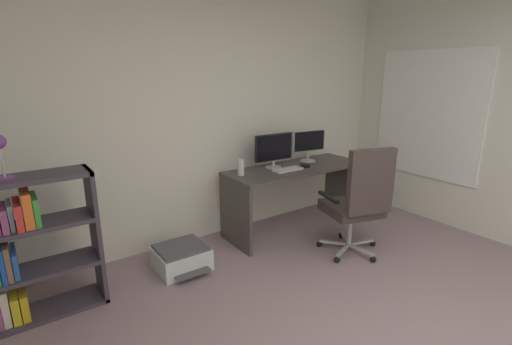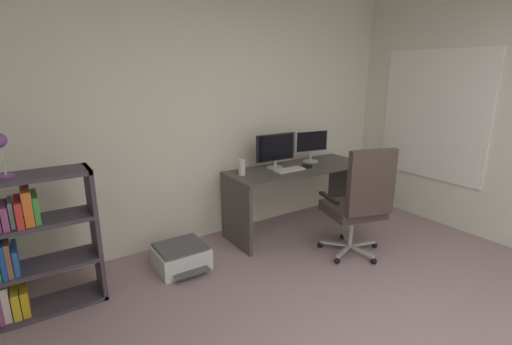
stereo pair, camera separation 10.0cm
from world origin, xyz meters
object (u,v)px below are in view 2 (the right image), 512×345
at_px(office_chair, 360,201).
at_px(printer, 181,256).
at_px(desktop_speaker, 242,167).
at_px(desk_lamp, 0,147).
at_px(computer_mouse, 307,166).
at_px(monitor_secondary, 311,143).
at_px(desk, 297,183).
at_px(bookshelf, 26,245).
at_px(monitor_main, 275,149).
at_px(keyboard, 289,170).

distance_m(office_chair, printer, 1.78).
bearing_deg(desktop_speaker, desk_lamp, -175.28).
bearing_deg(office_chair, computer_mouse, 87.90).
bearing_deg(computer_mouse, monitor_secondary, 44.58).
relative_size(computer_mouse, office_chair, 0.09).
xyz_separation_m(desk, desk_lamp, (-2.71, -0.10, 0.74)).
distance_m(desktop_speaker, bookshelf, 1.99).
distance_m(monitor_main, desk_lamp, 2.51).
bearing_deg(keyboard, desk, 22.17).
bearing_deg(keyboard, desk_lamp, -178.73).
bearing_deg(desk_lamp, monitor_secondary, 4.07).
relative_size(keyboard, bookshelf, 0.31).
height_order(keyboard, printer, keyboard).
distance_m(monitor_main, computer_mouse, 0.41).
bearing_deg(monitor_secondary, office_chair, -103.95).
bearing_deg(computer_mouse, keyboard, -177.44).
relative_size(desk, printer, 3.27).
height_order(computer_mouse, office_chair, office_chair).
height_order(desk_lamp, printer, desk_lamp).
height_order(computer_mouse, desktop_speaker, desktop_speaker).
bearing_deg(monitor_main, office_chair, -74.18).
distance_m(desk, printer, 1.55).
distance_m(monitor_main, monitor_secondary, 0.53).
xyz_separation_m(office_chair, desk_lamp, (-2.75, 0.77, 0.71)).
distance_m(monitor_main, desktop_speaker, 0.49).
height_order(keyboard, desk_lamp, desk_lamp).
distance_m(desk, computer_mouse, 0.23).
relative_size(desk_lamp, printer, 0.60).
relative_size(monitor_secondary, bookshelf, 0.40).
bearing_deg(printer, office_chair, -27.29).
bearing_deg(monitor_main, computer_mouse, -31.09).
xyz_separation_m(desk, desktop_speaker, (-0.70, 0.07, 0.27)).
relative_size(monitor_secondary, printer, 0.86).
relative_size(monitor_main, bookshelf, 0.44).
height_order(monitor_secondary, computer_mouse, monitor_secondary).
bearing_deg(printer, bookshelf, -179.42).
distance_m(bookshelf, printer, 1.27).
height_order(desk, monitor_secondary, monitor_secondary).
bearing_deg(office_chair, monitor_main, 105.82).
distance_m(desk, office_chair, 0.88).
bearing_deg(monitor_main, desk, -26.07).
height_order(monitor_main, office_chair, monitor_main).
bearing_deg(monitor_secondary, printer, -173.50).
bearing_deg(printer, monitor_secondary, 6.50).
xyz_separation_m(monitor_secondary, office_chair, (-0.25, -0.99, -0.38)).
xyz_separation_m(keyboard, desk_lamp, (-2.53, -0.03, 0.54)).
bearing_deg(bookshelf, printer, 0.58).
height_order(desktop_speaker, office_chair, office_chair).
height_order(monitor_secondary, desktop_speaker, monitor_secondary).
xyz_separation_m(keyboard, computer_mouse, (0.25, -0.01, 0.01)).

